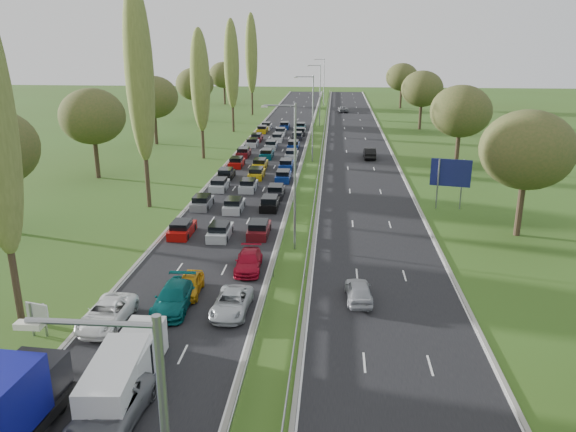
% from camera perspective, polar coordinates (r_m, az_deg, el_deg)
% --- Properties ---
extents(ground, '(260.00, 260.00, 0.00)m').
position_cam_1_polar(ground, '(82.52, 2.54, 5.83)').
color(ground, '#375119').
rests_on(ground, ground).
extents(near_carriageway, '(10.50, 215.00, 0.04)m').
position_cam_1_polar(near_carriageway, '(85.48, -1.95, 6.25)').
color(near_carriageway, black).
rests_on(near_carriageway, ground).
extents(far_carriageway, '(10.50, 215.00, 0.04)m').
position_cam_1_polar(far_carriageway, '(84.99, 7.18, 6.05)').
color(far_carriageway, black).
rests_on(far_carriageway, ground).
extents(central_reservation, '(2.36, 215.00, 0.32)m').
position_cam_1_polar(central_reservation, '(84.86, 2.61, 6.53)').
color(central_reservation, gray).
rests_on(central_reservation, ground).
extents(lamp_columns, '(0.18, 140.18, 12.00)m').
position_cam_1_polar(lamp_columns, '(79.54, 2.53, 9.78)').
color(lamp_columns, gray).
rests_on(lamp_columns, ground).
extents(poplar_row, '(2.80, 127.80, 22.44)m').
position_cam_1_polar(poplar_row, '(71.64, -11.01, 13.76)').
color(poplar_row, '#2D2116').
rests_on(poplar_row, ground).
extents(woodland_left, '(8.00, 166.00, 11.10)m').
position_cam_1_polar(woodland_left, '(70.52, -20.35, 9.10)').
color(woodland_left, '#2D2116').
rests_on(woodland_left, ground).
extents(woodland_right, '(8.00, 153.00, 11.10)m').
position_cam_1_polar(woodland_right, '(69.97, 18.54, 9.23)').
color(woodland_right, '#2D2116').
rests_on(woodland_right, ground).
extents(traffic_queue_fill, '(9.07, 67.34, 0.80)m').
position_cam_1_polar(traffic_queue_fill, '(80.32, -2.39, 5.83)').
color(traffic_queue_fill, '#A50C0A').
rests_on(traffic_queue_fill, ground).
extents(near_car_2, '(2.55, 5.20, 1.42)m').
position_cam_1_polar(near_car_2, '(36.40, -17.94, -9.41)').
color(near_car_2, white).
rests_on(near_car_2, near_carriageway).
extents(near_car_6, '(2.91, 5.80, 1.58)m').
position_cam_1_polar(near_car_6, '(27.77, -17.66, -18.32)').
color(near_car_6, slate).
rests_on(near_car_6, near_carriageway).
extents(near_car_7, '(2.29, 5.37, 1.54)m').
position_cam_1_polar(near_car_7, '(37.29, -11.52, -8.10)').
color(near_car_7, '#055050').
rests_on(near_car_7, near_carriageway).
extents(near_car_8, '(1.79, 4.04, 1.35)m').
position_cam_1_polar(near_car_8, '(39.16, -9.98, -6.88)').
color(near_car_8, '#C2850C').
rests_on(near_car_8, near_carriageway).
extents(near_car_10, '(2.34, 4.81, 1.32)m').
position_cam_1_polar(near_car_10, '(36.28, -5.75, -8.77)').
color(near_car_10, '#ABB0B5').
rests_on(near_car_10, near_carriageway).
extents(near_car_11, '(2.11, 4.73, 1.35)m').
position_cam_1_polar(near_car_11, '(42.55, -4.02, -4.61)').
color(near_car_11, '#A40A20').
rests_on(near_car_11, near_carriageway).
extents(far_car_0, '(1.91, 4.24, 1.42)m').
position_cam_1_polar(far_car_0, '(37.92, 7.20, -7.53)').
color(far_car_0, '#ABADB4').
rests_on(far_car_0, far_carriageway).
extents(far_car_1, '(1.69, 4.73, 1.55)m').
position_cam_1_polar(far_car_1, '(83.39, 8.29, 6.35)').
color(far_car_1, black).
rests_on(far_car_1, far_carriageway).
extents(far_car_2, '(2.52, 5.04, 1.37)m').
position_cam_1_polar(far_car_2, '(137.43, 5.61, 10.76)').
color(far_car_2, slate).
rests_on(far_car_2, far_carriageway).
extents(white_van_front, '(1.96, 5.00, 2.01)m').
position_cam_1_polar(white_van_front, '(31.24, -15.03, -13.23)').
color(white_van_front, silver).
rests_on(white_van_front, near_carriageway).
extents(white_van_rear, '(2.17, 5.54, 2.23)m').
position_cam_1_polar(white_van_rear, '(29.18, -16.92, -15.54)').
color(white_van_rear, white).
rests_on(white_van_rear, near_carriageway).
extents(info_sign, '(1.48, 0.46, 2.10)m').
position_cam_1_polar(info_sign, '(36.22, -24.09, -9.16)').
color(info_sign, gray).
rests_on(info_sign, ground).
extents(direction_sign, '(3.93, 0.95, 5.20)m').
position_cam_1_polar(direction_sign, '(59.22, 16.19, 4.02)').
color(direction_sign, gray).
rests_on(direction_sign, ground).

